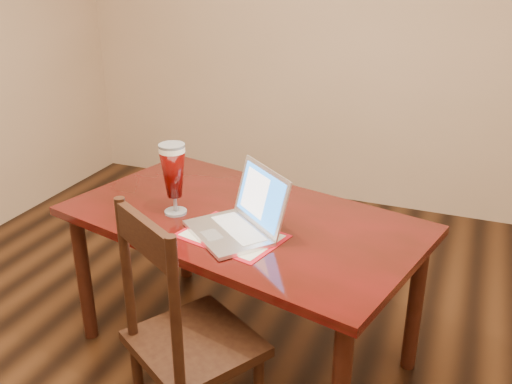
% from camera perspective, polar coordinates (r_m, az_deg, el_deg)
% --- Properties ---
extents(dining_table, '(1.71, 1.21, 1.04)m').
position_cam_1_polar(dining_table, '(2.53, -1.68, -3.93)').
color(dining_table, '#4D0A0A').
rests_on(dining_table, ground).
extents(dining_chair, '(0.59, 0.58, 1.02)m').
position_cam_1_polar(dining_chair, '(2.18, -6.99, -14.44)').
color(dining_chair, black).
rests_on(dining_chair, ground).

